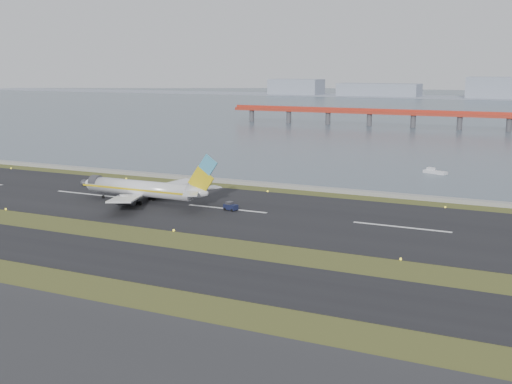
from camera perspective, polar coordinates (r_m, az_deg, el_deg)
ground at (r=122.01m, az=-9.22°, el=-4.29°), size 1000.00×1000.00×0.00m
taxiway_strip at (r=112.74m, az=-12.69°, el=-5.67°), size 1000.00×18.00×0.10m
runway_strip at (r=146.89m, az=-2.59°, el=-1.51°), size 1000.00×45.00×0.10m
seawall at (r=173.32m, az=2.07°, el=0.58°), size 1000.00×2.50×1.00m
bay_water at (r=561.51m, az=18.62°, el=7.20°), size 1400.00×800.00×1.30m
red_pier at (r=350.63m, az=17.69°, el=6.49°), size 260.00×5.00×10.20m
far_shoreline at (r=719.01m, az=21.33°, el=8.23°), size 1400.00×80.00×60.50m
airliner at (r=154.79m, az=-9.86°, el=0.27°), size 38.52×32.89×12.80m
pushback_tug at (r=145.17m, az=-2.28°, el=-1.29°), size 3.46×2.51×2.00m
workboat_near at (r=203.26m, az=15.58°, el=1.75°), size 7.61×4.82×1.77m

